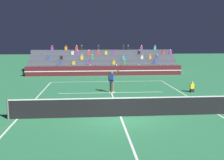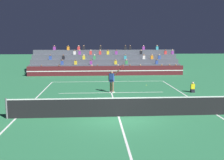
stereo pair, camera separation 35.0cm
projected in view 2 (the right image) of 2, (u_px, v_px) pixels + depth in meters
name	position (u px, v px, depth m)	size (l,w,h in m)	color
ground_plane	(119.00, 117.00, 14.27)	(120.00, 120.00, 0.00)	#2D7A4C
court_lines	(119.00, 116.00, 14.27)	(11.10, 23.90, 0.01)	white
tennis_net	(119.00, 107.00, 14.18)	(12.00, 0.10, 1.10)	slate
sponsor_banner_wall	(106.00, 71.00, 30.19)	(18.00, 0.26, 1.10)	#51191E
bleacher_stand	(105.00, 64.00, 33.86)	(18.60, 4.75, 3.38)	#4C515B
ball_kid_courtside	(193.00, 88.00, 20.71)	(0.30, 0.36, 0.84)	black
tennis_player	(112.00, 80.00, 20.45)	(1.21, 0.77, 2.28)	brown
tennis_ball	(146.00, 85.00, 23.83)	(0.07, 0.07, 0.07)	#C6DB33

